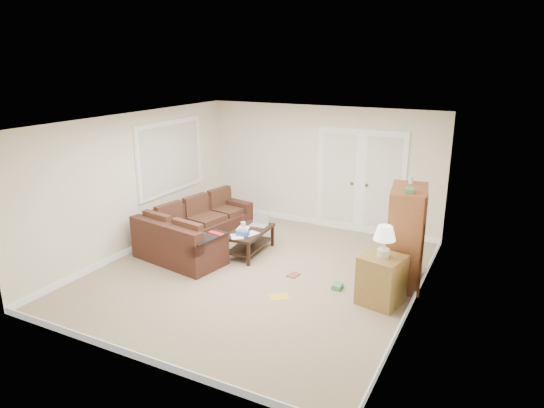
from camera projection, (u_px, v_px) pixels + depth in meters
The scene contains 17 objects.
floor at pixel (257, 273), 7.99m from camera, with size 5.50×5.50×0.00m, color tan.
ceiling at pixel (256, 121), 7.26m from camera, with size 5.00×5.50×0.02m, color white.
wall_left at pixel (135, 183), 8.71m from camera, with size 0.02×5.50×2.50m, color white.
wall_right at pixel (419, 224), 6.54m from camera, with size 0.02×5.50×2.50m, color white.
wall_back at pixel (321, 167), 9.97m from camera, with size 5.00×0.02×2.50m, color white.
wall_front at pixel (136, 264), 5.28m from camera, with size 5.00×0.02×2.50m, color white.
baseboards at pixel (257, 270), 7.97m from camera, with size 5.00×5.50×0.10m, color silver, non-canonical shape.
french_doors at pixel (360, 182), 9.63m from camera, with size 1.80×0.05×2.13m.
window_left at pixel (171, 157), 9.46m from camera, with size 0.05×1.92×1.42m.
sectional_sofa at pixel (194, 233), 8.98m from camera, with size 1.74×2.68×0.76m.
coffee_table at pixel (250, 240), 8.75m from camera, with size 0.59×1.11×0.74m.
tv_armoire at pixel (406, 236), 7.45m from camera, with size 0.69×1.04×1.66m.
side_cabinet at pixel (382, 276), 6.91m from camera, with size 0.66×0.66×1.18m.
space_heater at pixel (393, 237), 9.21m from camera, with size 0.11×0.09×0.28m, color silver.
floor_magazine at pixel (279, 297), 7.20m from camera, with size 0.28×0.22×0.01m, color yellow.
floor_greenbox at pixel (337, 286), 7.45m from camera, with size 0.14×0.19×0.07m, color #419056.
floor_book at pixel (289, 274), 7.95m from camera, with size 0.16×0.22×0.02m, color brown.
Camera 1 is at (3.53, -6.41, 3.41)m, focal length 32.00 mm.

